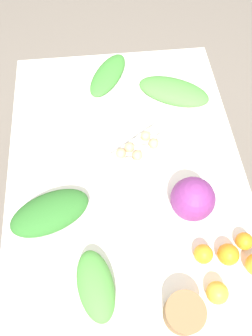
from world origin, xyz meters
TOP-DOWN VIEW (x-y plane):
  - ground_plane at (0.00, 0.00)m, footprint 8.00×8.00m
  - dining_table at (0.00, 0.00)m, footprint 1.48×1.03m
  - cabbage_purple at (0.20, 0.24)m, footprint 0.17×0.17m
  - egg_carton at (-0.07, 0.07)m, footprint 0.25×0.29m
  - paper_bag at (0.60, 0.14)m, footprint 0.14×0.14m
  - greens_bunch_dandelion at (-0.40, 0.28)m, footprint 0.30×0.39m
  - greens_bunch_scallion at (0.48, -0.16)m, footprint 0.27×0.17m
  - greens_bunch_chard at (-0.55, -0.04)m, footprint 0.34×0.27m
  - greens_bunch_beet_tops at (0.18, -0.32)m, footprint 0.26×0.36m
  - orange_0 at (0.42, 0.34)m, footprint 0.08×0.08m
  - orange_1 at (0.54, 0.26)m, footprint 0.08×0.08m
  - orange_2 at (0.37, 0.41)m, footprint 0.07×0.07m
  - orange_3 at (0.40, 0.25)m, footprint 0.07×0.07m

SIDE VIEW (x-z plane):
  - ground_plane at x=0.00m, z-range 0.00..0.00m
  - dining_table at x=0.00m, z-range 0.28..0.99m
  - greens_bunch_chard at x=-0.55m, z-range 0.71..0.77m
  - orange_2 at x=0.37m, z-range 0.71..0.78m
  - orange_3 at x=0.40m, z-range 0.71..0.79m
  - greens_bunch_dandelion at x=-0.40m, z-range 0.71..0.79m
  - orange_1 at x=0.54m, z-range 0.71..0.79m
  - orange_0 at x=0.42m, z-range 0.71..0.79m
  - greens_bunch_scallion at x=0.48m, z-range 0.71..0.80m
  - egg_carton at x=-0.07m, z-range 0.71..0.80m
  - greens_bunch_beet_tops at x=0.18m, z-range 0.71..0.80m
  - paper_bag at x=0.60m, z-range 0.71..0.80m
  - cabbage_purple at x=0.20m, z-range 0.71..0.89m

